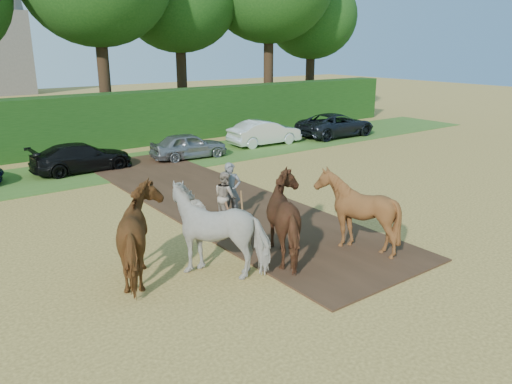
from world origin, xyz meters
TOP-DOWN VIEW (x-y plane):
  - ground at (0.00, 0.00)m, footprint 120.00×120.00m
  - earth_strip at (1.50, 7.00)m, footprint 4.50×17.00m
  - grass_verge at (0.00, 14.00)m, footprint 50.00×5.00m
  - hedgerow at (0.00, 18.50)m, footprint 46.00×1.60m
  - spectator_near at (0.60, 4.78)m, footprint 0.69×0.86m
  - plough_team at (-0.47, 1.63)m, footprint 7.88×5.92m
  - parked_cars at (1.43, 14.04)m, footprint 36.01×3.28m

SIDE VIEW (x-z plane):
  - ground at x=0.00m, z-range 0.00..0.00m
  - grass_verge at x=0.00m, z-range 0.00..0.03m
  - earth_strip at x=1.50m, z-range 0.00..0.05m
  - parked_cars at x=1.43m, z-range -0.03..1.42m
  - spectator_near at x=0.60m, z-range 0.00..1.68m
  - plough_team at x=-0.47m, z-range -0.01..2.26m
  - hedgerow at x=0.00m, z-range 0.00..3.00m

